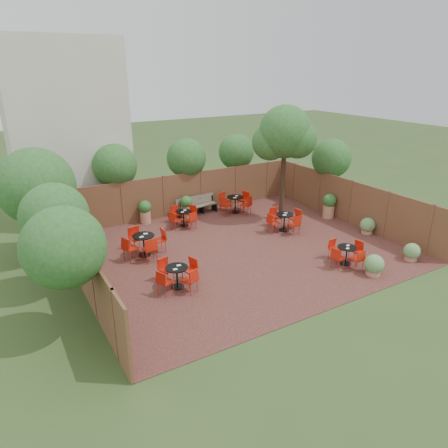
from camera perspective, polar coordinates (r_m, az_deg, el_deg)
ground at (r=16.26m, az=1.99°, el=-3.60°), size 80.00×80.00×0.00m
courtyard_paving at (r=16.26m, az=1.99°, el=-3.57°), size 12.00×10.00×0.02m
fence_back at (r=20.03m, az=-5.65°, el=4.19°), size 12.00×0.08×2.00m
fence_left at (r=13.87m, az=-19.49°, el=-4.90°), size 0.08×10.00×2.00m
fence_right at (r=19.58m, az=17.06°, el=2.94°), size 0.08×10.00×2.00m
neighbour_building at (r=20.92m, az=-21.10°, el=12.07°), size 5.00×4.00×8.00m
overhang_foliage at (r=16.39m, az=-12.02°, el=6.03°), size 15.51×10.27×2.73m
courtyard_tree at (r=18.71m, az=8.46°, el=12.02°), size 2.57×2.47×5.23m
park_bench_left at (r=19.92m, az=-4.82°, el=2.49°), size 1.42×0.59×0.85m
park_bench_right at (r=20.21m, az=-3.04°, el=2.84°), size 1.44×0.57×0.87m
bistro_tables at (r=16.86m, az=-0.08°, el=-0.95°), size 7.83×8.40×0.95m
planters at (r=18.75m, az=-4.34°, el=1.81°), size 11.89×4.40×1.17m
low_shrubs at (r=16.76m, az=21.06°, el=-2.99°), size 3.44×3.40×0.74m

